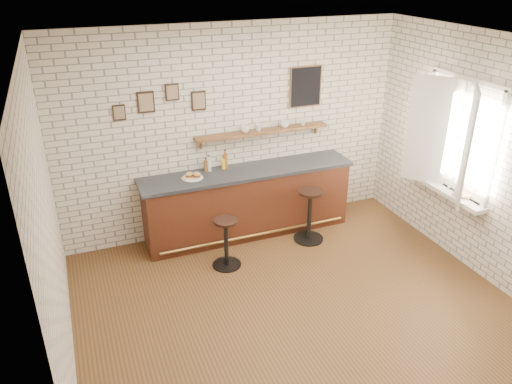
# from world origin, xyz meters

# --- Properties ---
(ground) EXTENTS (5.00, 5.00, 0.00)m
(ground) POSITION_xyz_m (0.00, 0.00, 0.00)
(ground) COLOR brown
(ground) RESTS_ON ground
(bar_counter) EXTENTS (3.10, 0.65, 1.01)m
(bar_counter) POSITION_xyz_m (0.09, 1.70, 0.51)
(bar_counter) COLOR #4D2214
(bar_counter) RESTS_ON ground
(sandwich_plate) EXTENTS (0.28, 0.28, 0.01)m
(sandwich_plate) POSITION_xyz_m (-0.71, 1.71, 1.02)
(sandwich_plate) COLOR white
(sandwich_plate) RESTS_ON bar_counter
(ciabatta_sandwich) EXTENTS (0.23, 0.17, 0.07)m
(ciabatta_sandwich) POSITION_xyz_m (-0.70, 1.71, 1.06)
(ciabatta_sandwich) COLOR #DBAB5A
(ciabatta_sandwich) RESTS_ON sandwich_plate
(potato_chips) EXTENTS (0.25, 0.17, 0.00)m
(potato_chips) POSITION_xyz_m (-0.73, 1.70, 1.02)
(potato_chips) COLOR #F0C354
(potato_chips) RESTS_ON sandwich_plate
(bitters_bottle_brown) EXTENTS (0.06, 0.06, 0.21)m
(bitters_bottle_brown) POSITION_xyz_m (-0.47, 1.87, 1.09)
(bitters_bottle_brown) COLOR brown
(bitters_bottle_brown) RESTS_ON bar_counter
(bitters_bottle_white) EXTENTS (0.06, 0.06, 0.23)m
(bitters_bottle_white) POSITION_xyz_m (-0.42, 1.87, 1.11)
(bitters_bottle_white) COLOR beige
(bitters_bottle_white) RESTS_ON bar_counter
(bitters_bottle_amber) EXTENTS (0.07, 0.07, 0.28)m
(bitters_bottle_amber) POSITION_xyz_m (-0.18, 1.87, 1.13)
(bitters_bottle_amber) COLOR #995918
(bitters_bottle_amber) RESTS_ON bar_counter
(condiment_bottle_yellow) EXTENTS (0.06, 0.06, 0.19)m
(condiment_bottle_yellow) POSITION_xyz_m (-0.21, 1.87, 1.09)
(condiment_bottle_yellow) COLOR yellow
(condiment_bottle_yellow) RESTS_ON bar_counter
(bar_stool_left) EXTENTS (0.39, 0.39, 0.69)m
(bar_stool_left) POSITION_xyz_m (-0.49, 0.97, 0.37)
(bar_stool_left) COLOR black
(bar_stool_left) RESTS_ON ground
(bar_stool_right) EXTENTS (0.45, 0.45, 0.79)m
(bar_stool_right) POSITION_xyz_m (0.84, 1.18, 0.42)
(bar_stool_right) COLOR black
(bar_stool_right) RESTS_ON ground
(wall_shelf) EXTENTS (2.00, 0.18, 0.18)m
(wall_shelf) POSITION_xyz_m (0.40, 1.90, 1.48)
(wall_shelf) COLOR brown
(wall_shelf) RESTS_ON ground
(shelf_cup_a) EXTENTS (0.16, 0.16, 0.10)m
(shelf_cup_a) POSITION_xyz_m (0.13, 1.90, 1.55)
(shelf_cup_a) COLOR white
(shelf_cup_a) RESTS_ON wall_shelf
(shelf_cup_b) EXTENTS (0.12, 0.12, 0.10)m
(shelf_cup_b) POSITION_xyz_m (0.34, 1.90, 1.55)
(shelf_cup_b) COLOR white
(shelf_cup_b) RESTS_ON wall_shelf
(shelf_cup_c) EXTENTS (0.14, 0.14, 0.10)m
(shelf_cup_c) POSITION_xyz_m (0.74, 1.90, 1.55)
(shelf_cup_c) COLOR white
(shelf_cup_c) RESTS_ON wall_shelf
(shelf_cup_d) EXTENTS (0.11, 0.11, 0.08)m
(shelf_cup_d) POSITION_xyz_m (1.04, 1.90, 1.54)
(shelf_cup_d) COLOR white
(shelf_cup_d) RESTS_ON wall_shelf
(back_wall_decor) EXTENTS (2.96, 0.02, 0.56)m
(back_wall_decor) POSITION_xyz_m (0.23, 1.98, 2.05)
(back_wall_decor) COLOR black
(back_wall_decor) RESTS_ON ground
(window_sill) EXTENTS (0.20, 1.35, 0.06)m
(window_sill) POSITION_xyz_m (2.40, 0.30, 0.90)
(window_sill) COLOR white
(window_sill) RESTS_ON ground
(casement_window) EXTENTS (0.40, 1.30, 1.56)m
(casement_window) POSITION_xyz_m (2.36, 0.30, 1.65)
(casement_window) COLOR white
(casement_window) RESTS_ON ground
(book_lower) EXTENTS (0.24, 0.27, 0.02)m
(book_lower) POSITION_xyz_m (2.38, 0.00, 0.94)
(book_lower) COLOR tan
(book_lower) RESTS_ON window_sill
(book_upper) EXTENTS (0.17, 0.22, 0.02)m
(book_upper) POSITION_xyz_m (2.38, 0.04, 0.96)
(book_upper) COLOR tan
(book_upper) RESTS_ON book_lower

